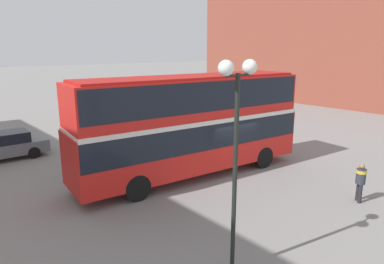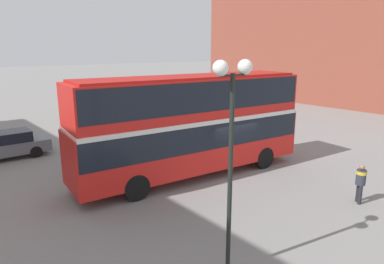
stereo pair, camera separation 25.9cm
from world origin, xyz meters
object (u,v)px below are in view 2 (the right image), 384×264
(pedestrian_foreground, at_px, (361,180))
(parked_car_kerb_near, at_px, (5,145))
(street_lamp_twin_globe, at_px, (232,116))
(parked_car_kerb_far, at_px, (190,110))
(double_decker_bus, at_px, (192,119))

(pedestrian_foreground, xyz_separation_m, parked_car_kerb_near, (-9.33, 15.24, -0.21))
(pedestrian_foreground, xyz_separation_m, street_lamp_twin_globe, (-7.06, 0.31, 3.37))
(parked_car_kerb_near, bearing_deg, street_lamp_twin_globe, 100.98)
(pedestrian_foreground, distance_m, street_lamp_twin_globe, 7.83)
(parked_car_kerb_near, height_order, street_lamp_twin_globe, street_lamp_twin_globe)
(pedestrian_foreground, distance_m, parked_car_kerb_far, 17.66)
(double_decker_bus, distance_m, pedestrian_foreground, 7.47)
(double_decker_bus, distance_m, parked_car_kerb_near, 10.86)
(double_decker_bus, xyz_separation_m, parked_car_kerb_far, (8.36, 10.27, -1.91))
(double_decker_bus, height_order, parked_car_kerb_far, double_decker_bus)
(double_decker_bus, bearing_deg, pedestrian_foreground, -58.12)
(pedestrian_foreground, bearing_deg, street_lamp_twin_globe, 44.10)
(parked_car_kerb_near, xyz_separation_m, street_lamp_twin_globe, (2.27, -14.92, 3.58))
(parked_car_kerb_near, relative_size, parked_car_kerb_far, 1.14)
(street_lamp_twin_globe, bearing_deg, parked_car_kerb_far, 53.23)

